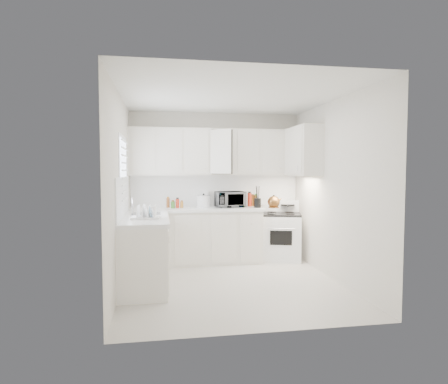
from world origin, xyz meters
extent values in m
plane|color=beige|center=(0.00, 0.00, 0.00)|extent=(3.20, 3.20, 0.00)
plane|color=white|center=(0.00, 0.00, 2.60)|extent=(3.20, 3.20, 0.00)
plane|color=silver|center=(0.00, 1.60, 1.30)|extent=(3.00, 0.00, 3.00)
plane|color=silver|center=(0.00, -1.60, 1.30)|extent=(3.00, 0.00, 3.00)
plane|color=silver|center=(-1.50, 0.00, 1.30)|extent=(0.00, 3.20, 3.20)
plane|color=silver|center=(1.50, 0.00, 1.30)|extent=(0.00, 3.20, 3.20)
cube|color=white|center=(-0.39, 1.29, 0.93)|extent=(2.24, 0.64, 0.05)
cube|color=white|center=(-1.19, 0.20, 0.93)|extent=(0.64, 1.62, 0.05)
cube|color=white|center=(0.00, 1.59, 1.23)|extent=(2.98, 0.02, 0.55)
cube|color=white|center=(-1.49, 0.20, 1.23)|extent=(0.02, 1.60, 0.55)
imported|color=gray|center=(0.21, 1.31, 1.11)|extent=(0.52, 0.33, 0.33)
cylinder|color=white|center=(-0.18, 1.52, 1.08)|extent=(0.12, 0.12, 0.27)
cylinder|color=#9C572A|center=(-0.85, 1.42, 1.02)|extent=(0.06, 0.06, 0.13)
cylinder|color=#3A7527|center=(-0.78, 1.33, 1.02)|extent=(0.06, 0.06, 0.13)
cylinder|color=red|center=(-0.70, 1.42, 1.02)|extent=(0.06, 0.06, 0.13)
cylinder|color=#B8782B|center=(-0.62, 1.33, 1.02)|extent=(0.06, 0.06, 0.13)
cylinder|color=red|center=(0.58, 1.46, 1.05)|extent=(0.06, 0.06, 0.19)
cylinder|color=#B8782B|center=(0.64, 1.40, 1.05)|extent=(0.06, 0.06, 0.19)
cylinder|color=brown|center=(0.69, 1.46, 1.05)|extent=(0.06, 0.06, 0.19)
camera|label=1|loc=(-0.97, -5.11, 1.60)|focal=30.41mm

